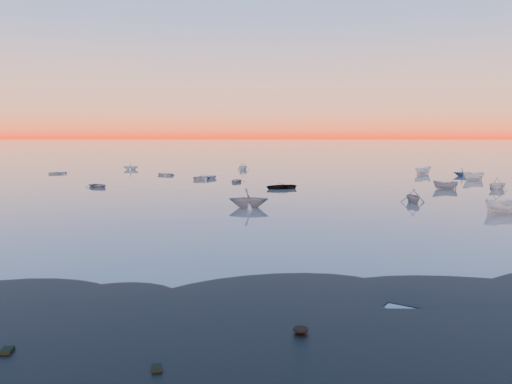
# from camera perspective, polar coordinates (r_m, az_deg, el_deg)

# --- Properties ---
(ground) EXTENTS (600.00, 600.00, 0.00)m
(ground) POSITION_cam_1_polar(r_m,az_deg,el_deg) (124.80, 0.08, 3.42)
(ground) COLOR #645C54
(ground) RESTS_ON ground
(mud_lobes) EXTENTS (140.00, 6.00, 0.07)m
(mud_lobes) POSITION_cam_1_polar(r_m,az_deg,el_deg) (24.91, -3.26, -11.57)
(mud_lobes) COLOR black
(mud_lobes) RESTS_ON ground
(moored_fleet) EXTENTS (124.00, 58.00, 1.20)m
(moored_fleet) POSITION_cam_1_polar(r_m,az_deg,el_deg) (77.96, -0.40, 1.22)
(moored_fleet) COLOR silver
(moored_fleet) RESTS_ON ground
(boat_near_left) EXTENTS (3.56, 3.69, 0.91)m
(boat_near_left) POSITION_cam_1_polar(r_m,az_deg,el_deg) (73.33, -17.58, 0.51)
(boat_near_left) COLOR slate
(boat_near_left) RESTS_ON ground
(boat_near_center) EXTENTS (1.81, 4.05, 1.38)m
(boat_near_center) POSITION_cam_1_polar(r_m,az_deg,el_deg) (54.56, 26.55, -2.07)
(boat_near_center) COLOR silver
(boat_near_center) RESTS_ON ground
(boat_near_right) EXTENTS (3.43, 1.63, 1.18)m
(boat_near_right) POSITION_cam_1_polar(r_m,az_deg,el_deg) (57.99, 17.51, -1.15)
(boat_near_right) COLOR slate
(boat_near_right) RESTS_ON ground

